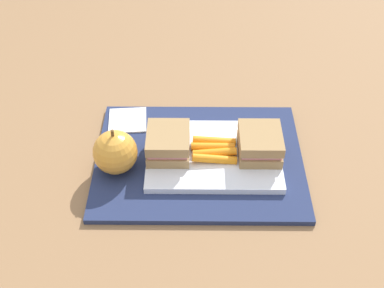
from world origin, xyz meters
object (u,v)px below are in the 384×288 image
carrot_sticks_bundle (214,150)px  food_tray (214,155)px  sandwich_half_left (260,144)px  sandwich_half_right (168,143)px  paper_napkin (128,120)px  apple (115,152)px

carrot_sticks_bundle → food_tray: bearing=-39.1°
sandwich_half_left → sandwich_half_right: 0.16m
sandwich_half_left → carrot_sticks_bundle: sandwich_half_left is taller
sandwich_half_right → paper_napkin: bearing=-49.8°
sandwich_half_right → paper_napkin: 0.13m
paper_napkin → food_tray: bearing=148.8°
food_tray → sandwich_half_left: 0.08m
carrot_sticks_bundle → apple: apple is taller
sandwich_half_right → carrot_sticks_bundle: size_ratio=1.02×
food_tray → sandwich_half_right: size_ratio=2.88×
carrot_sticks_bundle → paper_napkin: bearing=-31.2°
food_tray → carrot_sticks_bundle: size_ratio=2.92×
sandwich_half_right → carrot_sticks_bundle: bearing=179.7°
sandwich_half_left → carrot_sticks_bundle: size_ratio=1.02×
sandwich_half_right → carrot_sticks_bundle: 0.08m
paper_napkin → sandwich_half_left: bearing=157.8°
sandwich_half_right → food_tray: bearing=180.0°
paper_napkin → sandwich_half_right: bearing=130.2°
carrot_sticks_bundle → paper_napkin: (0.16, -0.10, -0.02)m
sandwich_half_right → apple: size_ratio=0.93×
sandwich_half_right → paper_napkin: sandwich_half_right is taller
apple → paper_napkin: (-0.00, -0.12, -0.04)m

